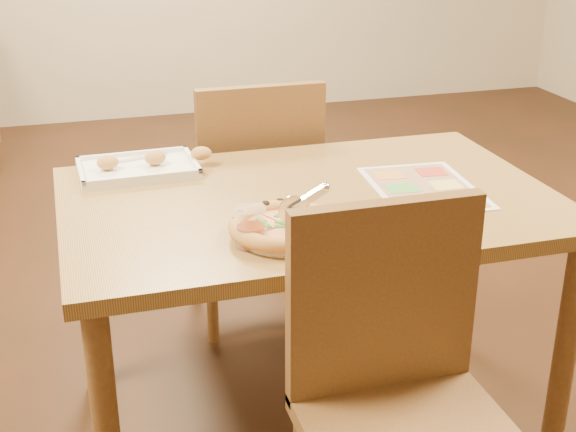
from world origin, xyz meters
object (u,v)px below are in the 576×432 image
object	(u,v)px
chair_near	(398,367)
appetizer_tray	(141,167)
dining_table	(309,226)
pizza_cutter	(304,202)
menu	(424,187)
chair_far	(255,176)
glass_tumbler	(251,230)
plate	(288,233)
pizza	(284,226)

from	to	relation	value
chair_near	appetizer_tray	xyz separation A→B (m)	(-0.41, 0.91, 0.17)
dining_table	pizza_cutter	world-z (taller)	pizza_cutter
dining_table	menu	world-z (taller)	menu
pizza_cutter	appetizer_tray	world-z (taller)	pizza_cutter
chair_far	menu	world-z (taller)	chair_far
glass_tumbler	plate	bearing A→B (deg)	18.01
dining_table	pizza_cutter	size ratio (longest dim) A/B	9.81
glass_tumbler	chair_far	bearing A→B (deg)	75.36
glass_tumbler	pizza_cutter	bearing A→B (deg)	17.52
chair_near	glass_tumbler	distance (m)	0.45
chair_far	menu	distance (m)	0.72
chair_near	chair_far	bearing A→B (deg)	90.00
pizza	glass_tumbler	distance (m)	0.09
plate	chair_near	bearing A→B (deg)	-71.16
chair_near	appetizer_tray	world-z (taller)	chair_near
pizza_cutter	glass_tumbler	bearing A→B (deg)	-177.75
chair_near	pizza_cutter	distance (m)	0.46
appetizer_tray	glass_tumbler	size ratio (longest dim) A/B	4.17
pizza_cutter	glass_tumbler	xyz separation A→B (m)	(-0.14, -0.04, -0.04)
chair_far	menu	size ratio (longest dim) A/B	1.24
dining_table	chair_far	world-z (taller)	chair_far
appetizer_tray	glass_tumbler	world-z (taller)	glass_tumbler
dining_table	glass_tumbler	world-z (taller)	glass_tumbler
menu	chair_near	bearing A→B (deg)	-119.01
pizza	plate	bearing A→B (deg)	18.78
dining_table	chair_near	bearing A→B (deg)	-90.00
menu	appetizer_tray	bearing A→B (deg)	154.62
pizza_cutter	pizza	bearing A→B (deg)	-178.45
pizza_cutter	chair_near	bearing A→B (deg)	-92.77
pizza	appetizer_tray	size ratio (longest dim) A/B	0.69
appetizer_tray	glass_tumbler	distance (m)	0.60
appetizer_tray	chair_far	bearing A→B (deg)	35.52
pizza_cutter	menu	distance (m)	0.45
chair_far	appetizer_tray	size ratio (longest dim) A/B	1.22
chair_near	menu	world-z (taller)	chair_near
plate	appetizer_tray	world-z (taller)	appetizer_tray
appetizer_tray	pizza_cutter	bearing A→B (deg)	-58.75
glass_tumbler	chair_near	bearing A→B (deg)	-56.57
dining_table	plate	world-z (taller)	plate
chair_near	menu	size ratio (longest dim) A/B	1.24
plate	pizza_cutter	size ratio (longest dim) A/B	1.86
plate	pizza	distance (m)	0.02
chair_far	pizza_cutter	xyz separation A→B (m)	(-0.09, -0.82, 0.23)
menu	pizza_cutter	bearing A→B (deg)	-155.21
plate	glass_tumbler	world-z (taller)	glass_tumbler
chair_near	menu	distance (m)	0.67
appetizer_tray	dining_table	bearing A→B (deg)	-37.54
pizza_cutter	menu	world-z (taller)	pizza_cutter
pizza_cutter	appetizer_tray	distance (m)	0.62
chair_near	menu	bearing A→B (deg)	60.99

